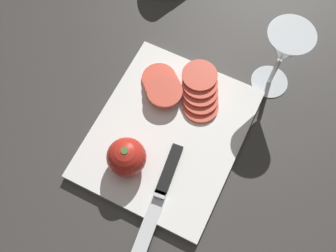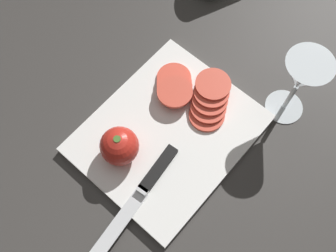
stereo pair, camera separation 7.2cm
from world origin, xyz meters
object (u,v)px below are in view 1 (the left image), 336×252
Objects in this scene: knife at (163,186)px; tomato_slice_stack_near at (200,91)px; whole_tomato at (126,157)px; tomato_slice_stack_far at (162,85)px; wine_glass at (285,50)px.

knife is 2.28× the size of tomato_slice_stack_near.
whole_tomato reaches higher than knife.
tomato_slice_stack_near is 0.08m from tomato_slice_stack_far.
tomato_slice_stack_near is (-0.20, -0.02, 0.01)m from knife.
tomato_slice_stack_near is 1.18× the size of tomato_slice_stack_far.
whole_tomato is at bearing -17.65° from tomato_slice_stack_near.
wine_glass reaches higher than knife.
wine_glass is 2.28× the size of whole_tomato.
whole_tomato is at bearing 5.01° from tomato_slice_stack_far.
whole_tomato is at bearing -31.10° from wine_glass.
tomato_slice_stack_near is (-0.19, 0.06, -0.02)m from whole_tomato.
tomato_slice_stack_near is at bearing 178.95° from knife.
knife is (0.30, -0.10, -0.09)m from wine_glass.
wine_glass reaches higher than whole_tomato.
whole_tomato is 0.17m from tomato_slice_stack_far.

